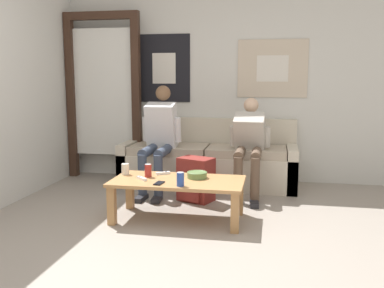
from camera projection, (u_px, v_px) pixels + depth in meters
The scene contains 15 objects.
ground_plane at pixel (164, 264), 3.08m from camera, with size 18.00×18.00×0.00m, color gray.
wall_back at pixel (215, 81), 5.50m from camera, with size 10.00×0.07×2.55m.
door_frame at pixel (103, 87), 5.57m from camera, with size 1.00×0.10×2.15m.
couch at pixel (208, 162), 5.31m from camera, with size 2.14×0.72×0.81m.
coffee_table at pixel (178, 186), 3.99m from camera, with size 1.23×0.61×0.38m.
person_seated_adult at pixel (159, 135), 4.98m from camera, with size 0.47×0.87×1.23m.
person_seated_teen at pixel (249, 142), 4.83m from camera, with size 0.47×0.95×1.09m.
backpack at pixel (195, 180), 4.61m from camera, with size 0.42×0.36×0.47m.
ceramic_bowl at pixel (197, 175), 4.04m from camera, with size 0.19×0.19×0.06m.
pillar_candle at pixel (125, 169), 4.18m from camera, with size 0.07×0.07×0.12m.
drink_can_blue at pixel (180, 179), 3.73m from camera, with size 0.07×0.07×0.12m.
drink_can_red at pixel (148, 171), 4.08m from camera, with size 0.07×0.07×0.12m.
game_controller_near_left at pixel (142, 178), 3.97m from camera, with size 0.13×0.12×0.03m.
game_controller_near_right at pixel (163, 173), 4.20m from camera, with size 0.14×0.11×0.03m.
cell_phone at pixel (159, 183), 3.83m from camera, with size 0.08×0.14×0.01m.
Camera 1 is at (0.74, -2.82, 1.33)m, focal length 40.00 mm.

